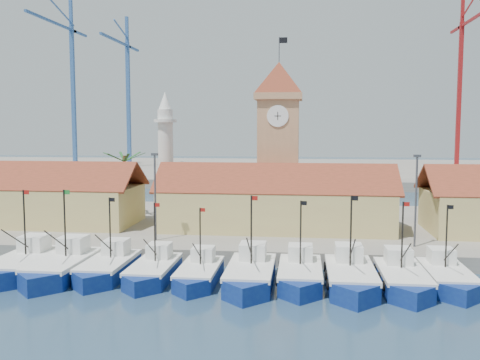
# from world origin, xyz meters

# --- Properties ---
(ground) EXTENTS (400.00, 400.00, 0.00)m
(ground) POSITION_xyz_m (0.00, 0.00, 0.00)
(ground) COLOR #1B3648
(ground) RESTS_ON ground
(quay) EXTENTS (140.00, 32.00, 1.50)m
(quay) POSITION_xyz_m (0.00, 24.00, 0.75)
(quay) COLOR gray
(quay) RESTS_ON ground
(terminal) EXTENTS (240.00, 80.00, 2.00)m
(terminal) POSITION_xyz_m (0.00, 110.00, 1.00)
(terminal) COLOR gray
(terminal) RESTS_ON ground
(boat_0) EXTENTS (3.86, 10.58, 8.01)m
(boat_0) POSITION_xyz_m (-21.78, 2.79, 0.83)
(boat_0) COLOR navy
(boat_0) RESTS_ON ground
(boat_1) EXTENTS (3.92, 10.73, 8.12)m
(boat_1) POSITION_xyz_m (-17.83, 2.46, 0.84)
(boat_1) COLOR navy
(boat_1) RESTS_ON ground
(boat_2) EXTENTS (3.56, 9.74, 7.37)m
(boat_2) POSITION_xyz_m (-13.92, 3.14, 0.76)
(boat_2) COLOR navy
(boat_2) RESTS_ON ground
(boat_3) EXTENTS (3.39, 9.28, 7.02)m
(boat_3) POSITION_xyz_m (-9.69, 2.67, 0.73)
(boat_3) COLOR navy
(boat_3) RESTS_ON ground
(boat_4) EXTENTS (3.23, 8.84, 6.69)m
(boat_4) POSITION_xyz_m (-5.62, 2.38, 0.69)
(boat_4) COLOR navy
(boat_4) RESTS_ON ground
(boat_5) EXTENTS (3.81, 10.43, 7.89)m
(boat_5) POSITION_xyz_m (-1.21, 2.01, 0.82)
(boat_5) COLOR navy
(boat_5) RESTS_ON ground
(boat_6) EXTENTS (3.57, 9.79, 7.41)m
(boat_6) POSITION_xyz_m (2.91, 2.75, 0.77)
(boat_6) COLOR navy
(boat_6) RESTS_ON ground
(boat_7) EXTENTS (3.85, 10.56, 7.99)m
(boat_7) POSITION_xyz_m (7.04, 2.21, 0.83)
(boat_7) COLOR navy
(boat_7) RESTS_ON ground
(boat_8) EXTENTS (3.62, 9.92, 7.51)m
(boat_8) POSITION_xyz_m (11.21, 2.41, 0.78)
(boat_8) COLOR navy
(boat_8) RESTS_ON ground
(boat_9) EXTENTS (3.46, 9.47, 7.16)m
(boat_9) POSITION_xyz_m (14.95, 3.39, 0.74)
(boat_9) COLOR navy
(boat_9) RESTS_ON ground
(hall_left) EXTENTS (31.20, 10.13, 7.61)m
(hall_left) POSITION_xyz_m (-32.00, 20.00, 3.99)
(hall_left) COLOR tan
(hall_left) RESTS_ON quay
(hall_center) EXTENTS (27.04, 10.13, 7.61)m
(hall_center) POSITION_xyz_m (0.00, 20.00, 3.99)
(hall_center) COLOR tan
(hall_center) RESTS_ON quay
(clock_tower) EXTENTS (5.80, 5.80, 22.70)m
(clock_tower) POSITION_xyz_m (0.00, 26.00, 11.96)
(clock_tower) COLOR tan
(clock_tower) RESTS_ON quay
(minaret) EXTENTS (3.00, 3.00, 16.30)m
(minaret) POSITION_xyz_m (-15.00, 28.00, 9.73)
(minaret) COLOR silver
(minaret) RESTS_ON quay
(palm_tree) EXTENTS (5.60, 5.03, 8.39)m
(palm_tree) POSITION_xyz_m (-20.00, 26.00, 6.25)
(palm_tree) COLOR brown
(palm_tree) RESTS_ON quay
(lamp_posts) EXTENTS (80.70, 0.25, 9.03)m
(lamp_posts) POSITION_xyz_m (0.50, 12.00, 6.48)
(lamp_posts) COLOR #3F3F44
(lamp_posts) RESTS_ON quay
(crane_blue_far) EXTENTS (1.00, 34.65, 45.74)m
(crane_blue_far) POSITION_xyz_m (-60.28, 100.41, 27.54)
(crane_blue_far) COLOR #325D9A
(crane_blue_far) RESTS_ON terminal
(crane_blue_near) EXTENTS (1.00, 30.19, 42.17)m
(crane_blue_near) POSITION_xyz_m (-46.56, 106.94, 25.20)
(crane_blue_near) COLOR #325D9A
(crane_blue_near) RESTS_ON terminal
(crane_red_right) EXTENTS (1.00, 31.21, 45.17)m
(crane_red_right) POSITION_xyz_m (43.37, 103.87, 26.93)
(crane_red_right) COLOR maroon
(crane_red_right) RESTS_ON terminal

